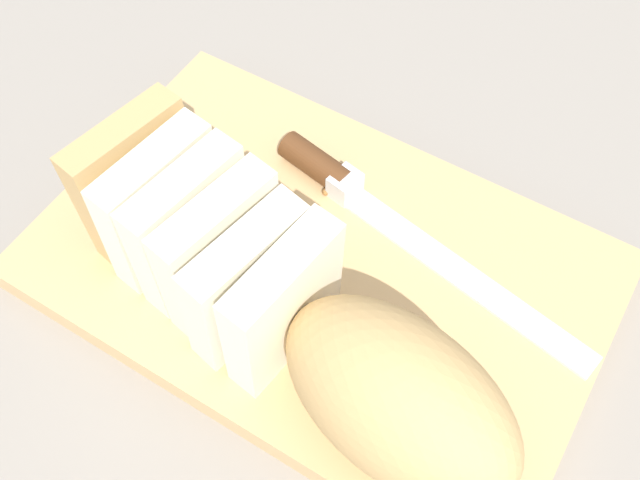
# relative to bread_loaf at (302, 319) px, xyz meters

# --- Properties ---
(ground_plane) EXTENTS (3.00, 3.00, 0.00)m
(ground_plane) POSITION_rel_bread_loaf_xyz_m (0.03, -0.07, -0.08)
(ground_plane) COLOR gray
(cutting_board) EXTENTS (0.43, 0.29, 0.03)m
(cutting_board) POSITION_rel_bread_loaf_xyz_m (0.03, -0.07, -0.07)
(cutting_board) COLOR tan
(cutting_board) RESTS_ON ground_plane
(bread_loaf) EXTENTS (0.35, 0.14, 0.11)m
(bread_loaf) POSITION_rel_bread_loaf_xyz_m (0.00, 0.00, 0.00)
(bread_loaf) COLOR tan
(bread_loaf) RESTS_ON cutting_board
(bread_knife) EXTENTS (0.29, 0.06, 0.02)m
(bread_knife) POSITION_rel_bread_loaf_xyz_m (0.04, -0.13, -0.05)
(bread_knife) COLOR silver
(bread_knife) RESTS_ON cutting_board
(crumb_near_knife) EXTENTS (0.00, 0.00, 0.00)m
(crumb_near_knife) POSITION_rel_bread_loaf_xyz_m (0.10, -0.05, -0.05)
(crumb_near_knife) COLOR #996633
(crumb_near_knife) RESTS_ON cutting_board
(crumb_near_loaf) EXTENTS (0.01, 0.01, 0.01)m
(crumb_near_loaf) POSITION_rel_bread_loaf_xyz_m (0.02, -0.05, -0.05)
(crumb_near_loaf) COLOR #996633
(crumb_near_loaf) RESTS_ON cutting_board
(crumb_stray_left) EXTENTS (0.00, 0.00, 0.00)m
(crumb_stray_left) POSITION_rel_bread_loaf_xyz_m (0.08, -0.05, -0.05)
(crumb_stray_left) COLOR #996633
(crumb_stray_left) RESTS_ON cutting_board
(crumb_stray_right) EXTENTS (0.01, 0.01, 0.01)m
(crumb_stray_right) POSITION_rel_bread_loaf_xyz_m (0.06, -0.12, -0.05)
(crumb_stray_right) COLOR #996633
(crumb_stray_right) RESTS_ON cutting_board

